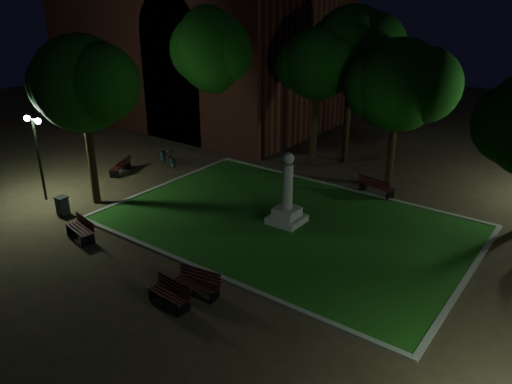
# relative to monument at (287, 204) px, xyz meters

# --- Properties ---
(ground) EXTENTS (80.00, 80.00, 0.00)m
(ground) POSITION_rel_monument_xyz_m (0.00, -2.00, -0.96)
(ground) COLOR #3E2F20
(lawn) EXTENTS (15.00, 10.00, 0.08)m
(lawn) POSITION_rel_monument_xyz_m (0.00, 0.00, -0.92)
(lawn) COLOR #1D5115
(lawn) RESTS_ON ground
(lawn_kerb) EXTENTS (15.40, 10.40, 0.12)m
(lawn_kerb) POSITION_rel_monument_xyz_m (0.00, 0.00, -0.90)
(lawn_kerb) COLOR slate
(lawn_kerb) RESTS_ON ground
(monument) EXTENTS (1.40, 1.40, 3.20)m
(monument) POSITION_rel_monument_xyz_m (0.00, 0.00, 0.00)
(monument) COLOR gray
(monument) RESTS_ON lawn
(building_main) EXTENTS (20.00, 12.00, 15.00)m
(building_main) POSITION_rel_monument_xyz_m (-15.86, 11.79, 6.42)
(building_main) COLOR #54251B
(building_main) RESTS_ON ground
(tree_west) EXTENTS (5.27, 4.30, 7.84)m
(tree_west) POSITION_rel_monument_xyz_m (-8.55, -3.46, 4.73)
(tree_west) COLOR black
(tree_west) RESTS_ON ground
(tree_north_wl) EXTENTS (4.70, 3.83, 7.70)m
(tree_north_wl) POSITION_rel_monument_xyz_m (-2.86, 7.21, 4.81)
(tree_north_wl) COLOR black
(tree_north_wl) RESTS_ON ground
(tree_north_er) EXTENTS (5.55, 4.53, 7.48)m
(tree_north_er) POSITION_rel_monument_xyz_m (1.86, 6.91, 4.26)
(tree_north_er) COLOR black
(tree_north_er) RESTS_ON ground
(tree_nw) EXTENTS (6.77, 5.53, 8.92)m
(tree_nw) POSITION_rel_monument_xyz_m (-9.46, 7.06, 5.19)
(tree_nw) COLOR black
(tree_nw) RESTS_ON ground
(tree_far_north) EXTENTS (5.50, 4.49, 8.81)m
(tree_far_north) POSITION_rel_monument_xyz_m (-1.78, 9.09, 5.59)
(tree_far_north) COLOR black
(tree_far_north) RESTS_ON ground
(lamppost_sw) EXTENTS (1.18, 0.28, 4.12)m
(lamppost_sw) POSITION_rel_monument_xyz_m (-10.95, -4.72, 1.96)
(lamppost_sw) COLOR black
(lamppost_sw) RESTS_ON ground
(lamppost_nw) EXTENTS (1.18, 0.28, 4.46)m
(lamppost_nw) POSITION_rel_monument_xyz_m (-11.87, 7.55, 2.16)
(lamppost_nw) COLOR black
(lamppost_nw) RESTS_ON ground
(bench_near_left) EXTENTS (1.68, 0.82, 0.88)m
(bench_near_left) POSITION_rel_monument_xyz_m (0.52, -6.28, -0.54)
(bench_near_left) COLOR black
(bench_near_left) RESTS_ON ground
(bench_near_right) EXTENTS (1.58, 0.63, 0.85)m
(bench_near_right) POSITION_rel_monument_xyz_m (0.22, -7.26, -0.56)
(bench_near_right) COLOR black
(bench_near_right) RESTS_ON ground
(bench_west_near) EXTENTS (1.72, 0.87, 0.90)m
(bench_west_near) POSITION_rel_monument_xyz_m (-6.06, -6.15, -0.53)
(bench_west_near) COLOR black
(bench_west_near) RESTS_ON ground
(bench_left_side) EXTENTS (1.13, 1.68, 0.87)m
(bench_left_side) POSITION_rel_monument_xyz_m (-10.83, -0.17, -0.54)
(bench_left_side) COLOR black
(bench_left_side) RESTS_ON ground
(bench_far_side) EXTENTS (1.87, 0.91, 0.98)m
(bench_far_side) POSITION_rel_monument_xyz_m (1.80, 5.30, -0.49)
(bench_far_side) COLOR black
(bench_far_side) RESTS_ON ground
(trash_bin) EXTENTS (0.52, 0.52, 0.84)m
(trash_bin) POSITION_rel_monument_xyz_m (-8.80, -5.19, -0.53)
(trash_bin) COLOR black
(trash_bin) RESTS_ON ground
(bicycle) EXTENTS (2.03, 1.21, 1.01)m
(bicycle) POSITION_rel_monument_xyz_m (-9.84, 2.42, -0.45)
(bicycle) COLOR black
(bicycle) RESTS_ON ground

